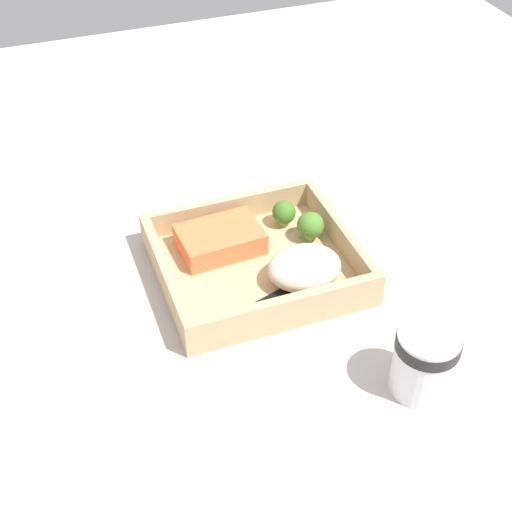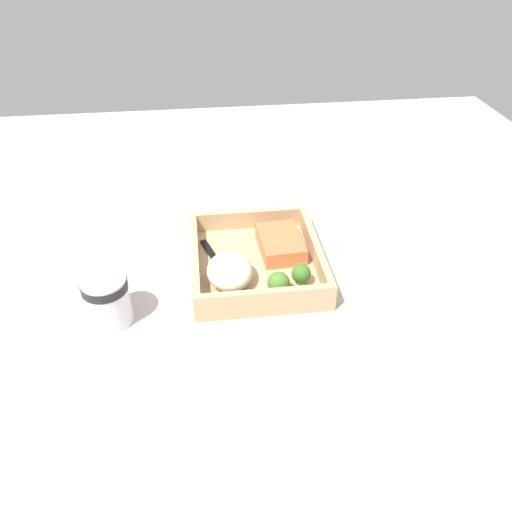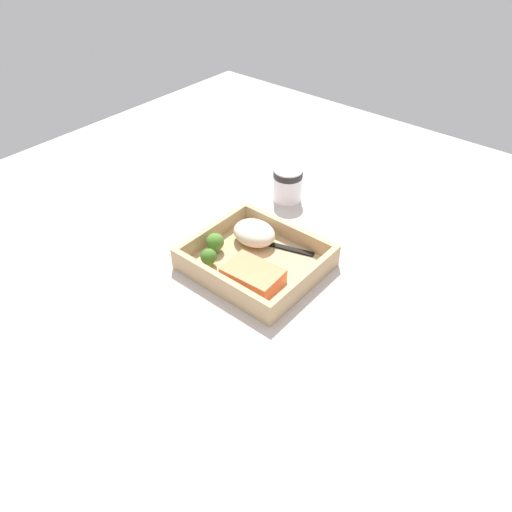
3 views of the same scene
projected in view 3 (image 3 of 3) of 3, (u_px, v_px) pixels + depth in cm
name	position (u px, v px, depth cm)	size (l,w,h in cm)	color
ground_plane	(256.00, 271.00, 98.44)	(160.00, 160.00, 2.00)	#BFB3AC
takeout_tray	(256.00, 264.00, 97.43)	(24.34, 21.72, 1.20)	tan
tray_rim	(256.00, 255.00, 95.95)	(24.34, 21.72, 3.50)	tan
salmon_fillet	(253.00, 275.00, 91.74)	(10.43, 7.12, 2.95)	#EF7040
mashed_potatoes	(254.00, 233.00, 100.74)	(9.14, 7.44, 4.39)	beige
broccoli_floret_1	(209.00, 257.00, 95.07)	(3.16, 3.16, 3.66)	#84AD5D
broccoli_floret_2	(215.00, 242.00, 98.38)	(3.56, 3.56, 4.03)	#76995B
fork	(271.00, 244.00, 101.04)	(15.56, 6.37, 0.44)	black
paper_cup	(288.00, 183.00, 113.86)	(6.71, 6.71, 7.98)	white
receipt_slip	(189.00, 354.00, 80.60)	(8.23, 13.83, 0.24)	white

